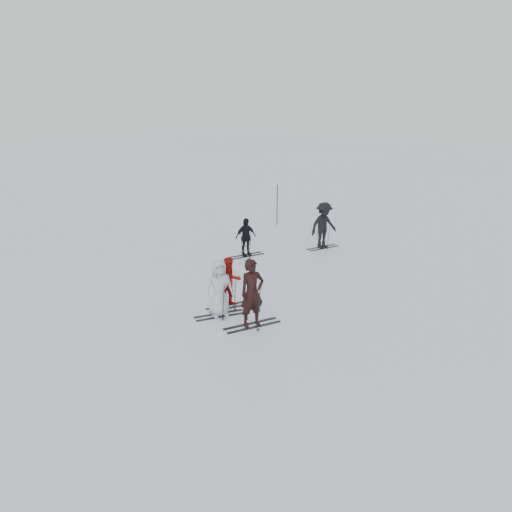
{
  "coord_description": "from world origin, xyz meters",
  "views": [
    {
      "loc": [
        10.59,
        -11.84,
        6.44
      ],
      "look_at": [
        0.0,
        1.0,
        1.0
      ],
      "focal_mm": 35.0,
      "sensor_mm": 36.0,
      "label": 1
    }
  ],
  "objects_px": {
    "skier_red": "(230,283)",
    "skier_grey": "(219,289)",
    "skier_uphill_left": "(246,238)",
    "piste_marker": "(277,205)",
    "skier_near_dark": "(252,294)",
    "skier_uphill_far": "(324,226)"
  },
  "relations": [
    {
      "from": "skier_red",
      "to": "skier_uphill_left",
      "type": "distance_m",
      "value": 5.19
    },
    {
      "from": "skier_uphill_left",
      "to": "skier_uphill_far",
      "type": "distance_m",
      "value": 3.55
    },
    {
      "from": "skier_uphill_far",
      "to": "skier_near_dark",
      "type": "bearing_deg",
      "value": -142.71
    },
    {
      "from": "skier_red",
      "to": "skier_uphill_left",
      "type": "relative_size",
      "value": 1.01
    },
    {
      "from": "skier_grey",
      "to": "piste_marker",
      "type": "distance_m",
      "value": 11.23
    },
    {
      "from": "skier_grey",
      "to": "piste_marker",
      "type": "xyz_separation_m",
      "value": [
        -5.33,
        9.89,
        0.16
      ]
    },
    {
      "from": "skier_red",
      "to": "skier_grey",
      "type": "distance_m",
      "value": 0.75
    },
    {
      "from": "piste_marker",
      "to": "skier_uphill_far",
      "type": "bearing_deg",
      "value": -25.75
    },
    {
      "from": "piste_marker",
      "to": "skier_red",
      "type": "bearing_deg",
      "value": -60.85
    },
    {
      "from": "skier_red",
      "to": "skier_uphill_far",
      "type": "bearing_deg",
      "value": 31.55
    },
    {
      "from": "skier_near_dark",
      "to": "skier_uphill_far",
      "type": "bearing_deg",
      "value": 41.09
    },
    {
      "from": "skier_uphill_far",
      "to": "skier_red",
      "type": "bearing_deg",
      "value": -151.81
    },
    {
      "from": "skier_uphill_left",
      "to": "piste_marker",
      "type": "xyz_separation_m",
      "value": [
        -2.12,
        4.94,
        0.25
      ]
    },
    {
      "from": "skier_near_dark",
      "to": "skier_grey",
      "type": "bearing_deg",
      "value": 117.2
    },
    {
      "from": "skier_uphill_far",
      "to": "piste_marker",
      "type": "height_order",
      "value": "piste_marker"
    },
    {
      "from": "skier_near_dark",
      "to": "skier_uphill_far",
      "type": "xyz_separation_m",
      "value": [
        -2.56,
        7.88,
        -0.0
      ]
    },
    {
      "from": "skier_near_dark",
      "to": "skier_uphill_far",
      "type": "relative_size",
      "value": 1.0
    },
    {
      "from": "skier_grey",
      "to": "skier_uphill_left",
      "type": "relative_size",
      "value": 1.11
    },
    {
      "from": "skier_uphill_left",
      "to": "piste_marker",
      "type": "relative_size",
      "value": 0.76
    },
    {
      "from": "skier_red",
      "to": "skier_grey",
      "type": "xyz_separation_m",
      "value": [
        0.21,
        -0.71,
        0.08
      ]
    },
    {
      "from": "skier_grey",
      "to": "skier_uphill_left",
      "type": "xyz_separation_m",
      "value": [
        -3.2,
        4.95,
        -0.09
      ]
    },
    {
      "from": "skier_near_dark",
      "to": "skier_red",
      "type": "xyz_separation_m",
      "value": [
        -1.42,
        0.62,
        -0.2
      ]
    }
  ]
}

